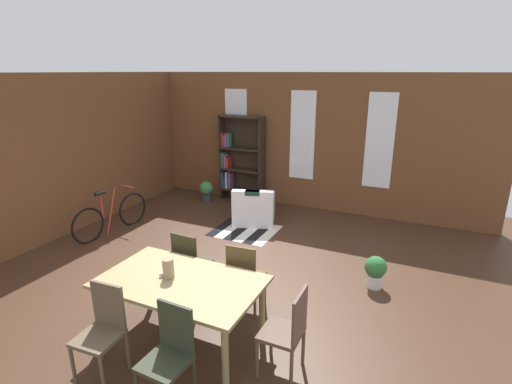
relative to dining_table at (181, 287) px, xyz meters
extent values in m
plane|color=#432A1C|center=(-0.25, 1.02, -0.67)|extent=(10.05, 10.05, 0.00)
cube|color=brown|center=(-0.25, 4.95, 0.79)|extent=(7.89, 0.12, 2.91)
cube|color=brown|center=(-3.76, 1.02, 0.79)|extent=(0.12, 8.73, 2.91)
cube|color=white|center=(-1.86, 4.88, 0.93)|extent=(0.55, 0.02, 1.89)
cube|color=white|center=(-0.25, 4.88, 0.93)|extent=(0.55, 0.02, 1.89)
cube|color=white|center=(1.35, 4.88, 0.93)|extent=(0.55, 0.02, 1.89)
cube|color=#948152|center=(0.00, 0.00, 0.06)|extent=(1.78, 1.05, 0.04)
cylinder|color=#948152|center=(-0.79, -0.43, -0.32)|extent=(0.07, 0.07, 0.71)
cylinder|color=#948152|center=(0.79, -0.43, -0.32)|extent=(0.07, 0.07, 0.71)
cylinder|color=#948152|center=(-0.79, 0.43, -0.32)|extent=(0.07, 0.07, 0.71)
cylinder|color=#948152|center=(0.79, 0.43, -0.32)|extent=(0.07, 0.07, 0.71)
cylinder|color=#998466|center=(-0.15, 0.00, 0.19)|extent=(0.13, 0.13, 0.23)
cylinder|color=silver|center=(-0.24, -0.03, 0.10)|extent=(0.04, 0.04, 0.05)
cylinder|color=silver|center=(-0.35, 0.25, 0.10)|extent=(0.04, 0.04, 0.04)
cube|color=#2E3221|center=(0.40, -0.83, -0.22)|extent=(0.41, 0.41, 0.04)
cube|color=#2E3221|center=(0.41, -0.64, 0.03)|extent=(0.38, 0.04, 0.50)
cylinder|color=#2E3221|center=(0.23, -0.64, -0.45)|extent=(0.04, 0.04, 0.43)
cylinder|color=#2E3221|center=(0.59, -0.65, -0.45)|extent=(0.04, 0.04, 0.43)
cube|color=#2E2C18|center=(-0.40, 0.83, -0.22)|extent=(0.41, 0.41, 0.04)
cube|color=#2E2C18|center=(-0.41, 0.64, 0.03)|extent=(0.38, 0.04, 0.50)
cylinder|color=#2E2C18|center=(-0.22, 1.00, -0.45)|extent=(0.04, 0.04, 0.43)
cylinder|color=#2E2C18|center=(-0.58, 1.01, -0.45)|extent=(0.04, 0.04, 0.43)
cylinder|color=#2E2C18|center=(-0.23, 0.64, -0.45)|extent=(0.04, 0.04, 0.43)
cylinder|color=#2E2C18|center=(-0.59, 0.65, -0.45)|extent=(0.04, 0.04, 0.43)
cube|color=brown|center=(-0.40, -0.83, -0.22)|extent=(0.42, 0.42, 0.04)
cube|color=brown|center=(-0.41, -0.64, 0.03)|extent=(0.38, 0.05, 0.50)
cylinder|color=brown|center=(-0.57, -1.02, -0.45)|extent=(0.04, 0.04, 0.43)
cylinder|color=brown|center=(-0.21, -0.99, -0.45)|extent=(0.04, 0.04, 0.43)
cylinder|color=brown|center=(-0.59, -0.66, -0.45)|extent=(0.04, 0.04, 0.43)
cylinder|color=brown|center=(-0.23, -0.64, -0.45)|extent=(0.04, 0.04, 0.43)
cube|color=#4E3D21|center=(0.40, 0.83, -0.22)|extent=(0.43, 0.43, 0.04)
cube|color=#4E3D21|center=(0.41, 0.64, 0.03)|extent=(0.38, 0.06, 0.50)
cylinder|color=#4E3D21|center=(0.57, 1.02, -0.45)|extent=(0.04, 0.04, 0.43)
cylinder|color=#4E3D21|center=(0.21, 0.99, -0.45)|extent=(0.04, 0.04, 0.43)
cylinder|color=#4E3D21|center=(0.59, 0.66, -0.45)|extent=(0.04, 0.04, 0.43)
cylinder|color=#4E3D21|center=(0.23, 0.63, -0.45)|extent=(0.04, 0.04, 0.43)
cube|color=brown|center=(1.19, 0.00, -0.22)|extent=(0.40, 0.40, 0.04)
cube|color=brown|center=(1.38, 0.00, 0.03)|extent=(0.03, 0.38, 0.50)
cylinder|color=brown|center=(1.01, 0.18, -0.45)|extent=(0.04, 0.04, 0.43)
cylinder|color=brown|center=(1.01, -0.18, -0.45)|extent=(0.04, 0.04, 0.43)
cylinder|color=brown|center=(1.37, 0.18, -0.45)|extent=(0.04, 0.04, 0.43)
cylinder|color=brown|center=(1.37, -0.18, -0.45)|extent=(0.04, 0.04, 0.43)
cube|color=#2D2319|center=(-2.14, 4.69, 0.32)|extent=(0.04, 0.30, 1.98)
cube|color=#2D2319|center=(-1.13, 4.69, 0.32)|extent=(0.04, 0.30, 1.98)
cube|color=#2D2319|center=(-1.63, 4.83, 0.32)|extent=(1.05, 0.01, 1.98)
cube|color=#2D2319|center=(-1.63, 4.69, -0.42)|extent=(1.01, 0.30, 0.04)
cube|color=#284C8C|center=(-2.11, 4.69, -0.21)|extent=(0.03, 0.24, 0.38)
cube|color=#284C8C|center=(-2.06, 4.69, -0.26)|extent=(0.04, 0.20, 0.28)
cube|color=white|center=(-2.01, 4.69, -0.21)|extent=(0.04, 0.20, 0.39)
cube|color=#33724C|center=(-1.96, 4.69, -0.25)|extent=(0.03, 0.22, 0.29)
cube|color=#8C4C8C|center=(-1.92, 4.69, -0.21)|extent=(0.03, 0.21, 0.38)
cube|color=#2D2319|center=(-1.63, 4.69, 0.08)|extent=(1.01, 0.30, 0.04)
cube|color=#33724C|center=(-2.10, 4.69, 0.27)|extent=(0.04, 0.22, 0.36)
cube|color=#8C4C8C|center=(-2.04, 4.69, 0.25)|extent=(0.05, 0.19, 0.31)
cube|color=#B22D28|center=(-1.98, 4.69, 0.22)|extent=(0.05, 0.21, 0.25)
cube|color=#2D2319|center=(-1.63, 4.69, 0.57)|extent=(1.01, 0.30, 0.04)
cube|color=#B22D28|center=(-2.10, 4.69, 0.75)|extent=(0.05, 0.17, 0.32)
cube|color=#8C4C8C|center=(-2.04, 4.69, 0.72)|extent=(0.05, 0.16, 0.26)
cube|color=#8C4C8C|center=(-1.99, 4.69, 0.75)|extent=(0.03, 0.20, 0.32)
cube|color=#33724C|center=(-1.94, 4.69, 0.75)|extent=(0.05, 0.16, 0.31)
cube|color=#2D2319|center=(-1.63, 4.69, 1.30)|extent=(1.01, 0.30, 0.04)
cube|color=white|center=(-0.80, 3.60, -0.47)|extent=(1.02, 1.02, 0.40)
cube|color=white|center=(-0.70, 3.30, -0.09)|extent=(0.81, 0.42, 0.35)
cube|color=white|center=(-0.48, 3.71, -0.19)|extent=(0.36, 0.72, 0.15)
cube|color=white|center=(-1.12, 3.49, -0.19)|extent=(0.36, 0.72, 0.15)
cube|color=#19382D|center=(-0.70, 3.30, 0.04)|extent=(0.32, 0.25, 0.08)
torus|color=black|center=(-3.06, 1.45, -0.36)|extent=(0.11, 0.66, 0.66)
torus|color=black|center=(-2.95, 2.46, -0.36)|extent=(0.11, 0.66, 0.66)
cylinder|color=#B23333|center=(-3.00, 1.95, -0.26)|extent=(0.07, 0.32, 0.88)
cylinder|color=#B23333|center=(-3.02, 1.77, -0.08)|extent=(0.04, 0.04, 0.45)
cube|color=black|center=(-3.02, 1.77, 0.16)|extent=(0.10, 0.21, 0.05)
cylinder|color=#B23333|center=(-2.96, 2.36, 0.14)|extent=(0.44, 0.07, 0.02)
cylinder|color=silver|center=(1.81, 2.06, -0.57)|extent=(0.22, 0.22, 0.19)
sphere|color=#2D6B33|center=(1.81, 2.06, -0.36)|extent=(0.31, 0.31, 0.31)
cylinder|color=#333338|center=(-2.34, 4.24, -0.57)|extent=(0.22, 0.22, 0.21)
sphere|color=#387F42|center=(-2.34, 4.24, -0.34)|extent=(0.31, 0.31, 0.31)
cube|color=black|center=(-1.24, 3.07, -0.66)|extent=(0.20, 1.03, 0.01)
cube|color=silver|center=(-1.05, 3.07, -0.66)|extent=(0.20, 1.03, 0.01)
cube|color=black|center=(-0.85, 3.07, -0.66)|extent=(0.20, 1.03, 0.01)
cube|color=silver|center=(-0.65, 3.07, -0.66)|extent=(0.20, 1.03, 0.01)
cube|color=black|center=(-0.46, 3.07, -0.66)|extent=(0.20, 1.03, 0.01)
cube|color=silver|center=(-0.26, 3.07, -0.66)|extent=(0.20, 1.03, 0.01)
camera|label=1|loc=(2.33, -3.03, 2.27)|focal=26.98mm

